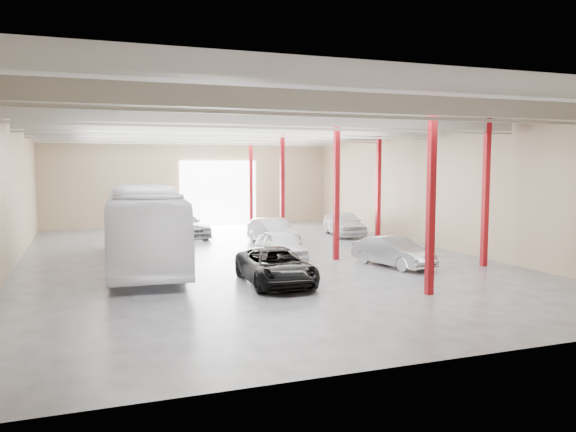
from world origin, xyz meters
TOP-DOWN VIEW (x-y plane):
  - depot_shell at (0.13, 0.48)m, footprint 22.12×32.12m
  - coach_bus at (-5.30, -0.17)m, footprint 3.97×13.51m
  - black_sedan at (-0.87, -6.36)m, footprint 2.55×5.19m
  - car_row_a at (1.20, -1.16)m, footprint 1.81×4.31m
  - car_row_b at (2.50, 4.04)m, footprint 1.93×4.78m
  - car_row_c at (-2.00, 9.24)m, footprint 3.56×5.81m
  - car_right_near at (5.50, -4.62)m, footprint 2.51×4.44m
  - car_right_far at (8.30, 6.38)m, footprint 2.66×5.10m

SIDE VIEW (x-z plane):
  - car_right_near at x=5.50m, z-range 0.00..1.38m
  - black_sedan at x=-0.87m, z-range 0.00..1.42m
  - car_row_a at x=1.20m, z-range 0.00..1.46m
  - car_row_b at x=2.50m, z-range 0.00..1.54m
  - car_row_c at x=-2.00m, z-range 0.00..1.57m
  - car_right_far at x=8.30m, z-range 0.00..1.66m
  - coach_bus at x=-5.30m, z-range 0.00..3.72m
  - depot_shell at x=0.13m, z-range 1.44..8.51m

